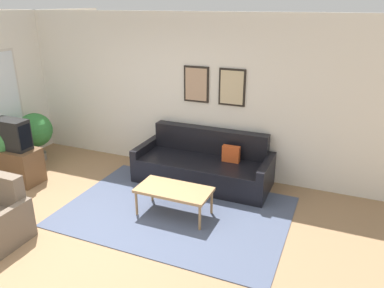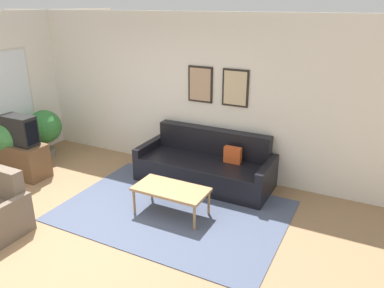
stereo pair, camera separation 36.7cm
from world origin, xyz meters
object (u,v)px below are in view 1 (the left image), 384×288
Objects in this scene: couch at (204,166)px; potted_plant_tall at (3,144)px; coffee_table at (174,191)px; tv at (11,134)px.

couch is 2.28× the size of potted_plant_tall.
tv is at bearing -178.88° from coffee_table.
potted_plant_tall is (-0.27, 0.03, -0.21)m from tv.
potted_plant_tall reaches higher than couch.
couch is 3.68× the size of tv.
couch is 1.14m from coffee_table.
tv is at bearing -5.75° from potted_plant_tall.
tv reaches higher than couch.
tv reaches higher than coffee_table.
potted_plant_tall is at bearing 174.25° from tv.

